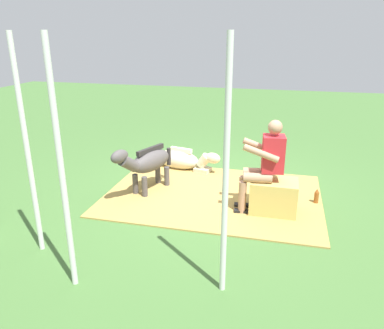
% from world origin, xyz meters
% --- Properties ---
extents(ground_plane, '(24.00, 24.00, 0.00)m').
position_xyz_m(ground_plane, '(0.00, 0.00, 0.00)').
color(ground_plane, '#426B33').
extents(hay_patch, '(3.39, 2.45, 0.02)m').
position_xyz_m(hay_patch, '(-0.14, 0.16, 0.01)').
color(hay_patch, '#AD8C47').
rests_on(hay_patch, ground).
extents(hay_bale, '(0.66, 0.48, 0.50)m').
position_xyz_m(hay_bale, '(-1.10, 0.54, 0.25)').
color(hay_bale, tan).
rests_on(hay_bale, ground).
extents(person_seated, '(0.69, 0.47, 1.38)m').
position_xyz_m(person_seated, '(-0.93, 0.55, 0.77)').
color(person_seated, tan).
rests_on(person_seated, ground).
extents(pony_standing, '(0.68, 1.28, 0.88)m').
position_xyz_m(pony_standing, '(0.93, 0.28, 0.52)').
color(pony_standing, '#4C4747').
rests_on(pony_standing, ground).
extents(pony_lying, '(1.36, 0.60, 0.42)m').
position_xyz_m(pony_lying, '(0.68, -0.92, 0.19)').
color(pony_lying, beige).
rests_on(pony_lying, ground).
extents(soda_bottle, '(0.07, 0.07, 0.25)m').
position_xyz_m(soda_bottle, '(-1.74, 0.09, 0.12)').
color(soda_bottle, brown).
rests_on(soda_bottle, ground).
extents(tent_pole_left, '(0.06, 0.06, 2.53)m').
position_xyz_m(tent_pole_left, '(-0.68, 2.43, 1.26)').
color(tent_pole_left, silver).
rests_on(tent_pole_left, ground).
extents(tent_pole_right, '(0.06, 0.06, 2.53)m').
position_xyz_m(tent_pole_right, '(1.60, 2.21, 1.26)').
color(tent_pole_right, silver).
rests_on(tent_pole_right, ground).
extents(tent_pole_mid, '(0.06, 0.06, 2.53)m').
position_xyz_m(tent_pole_mid, '(0.85, 2.72, 1.26)').
color(tent_pole_mid, silver).
rests_on(tent_pole_mid, ground).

